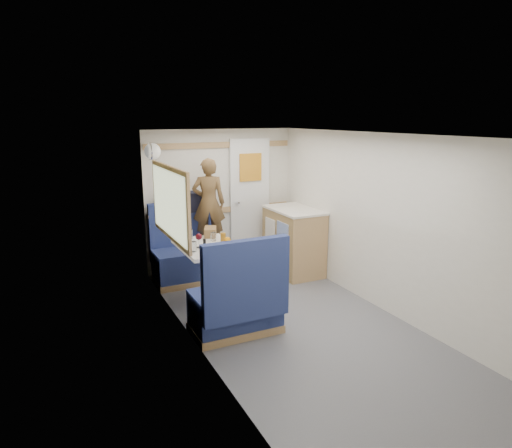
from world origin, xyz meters
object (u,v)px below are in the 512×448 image
tray (230,250)px  wine_glass (199,237)px  bench_far (187,259)px  pepper_grinder (204,243)px  dome_light (152,151)px  galley_counter (293,240)px  tumbler_left (193,247)px  bread_loaf (210,232)px  orange_fruit (227,240)px  tumbler_right (213,237)px  duffel_bag (182,202)px  person (209,203)px  cheese_block (218,251)px  tumbler_mid (190,234)px  bench_near (238,306)px  beer_glass (223,237)px  dinette_table (208,258)px

tray → wine_glass: wine_glass is taller
bench_far → pepper_grinder: bearing=-93.0°
dome_light → galley_counter: (1.86, -0.30, -1.28)m
tumbler_left → bread_loaf: bearing=54.0°
orange_fruit → tumbler_right: bearing=110.4°
duffel_bag → tumbler_right: bearing=-90.0°
person → wine_glass: person is taller
person → wine_glass: size_ratio=7.11×
cheese_block → tumbler_mid: bearing=96.0°
person → cheese_block: 1.29m
galley_counter → pepper_grinder: bearing=-159.2°
dome_light → cheese_block: (0.37, -1.23, -0.99)m
bench_near → bread_loaf: 1.34m
bench_far → tumbler_right: bearing=-80.1°
beer_glass → person: bearing=82.8°
wine_glass → person: bearing=63.5°
bench_far → pepper_grinder: bench_far is taller
dome_light → beer_glass: (0.61, -0.77, -0.98)m
pepper_grinder → bread_loaf: (0.22, 0.40, 0.01)m
galley_counter → tumbler_right: bearing=-163.4°
dinette_table → person: 1.02m
dinette_table → pepper_grinder: 0.20m
dinette_table → duffel_bag: bearing=87.7°
galley_counter → cheese_block: 1.77m
tray → tumbler_left: tumbler_left is taller
tumbler_right → pepper_grinder: tumbler_right is taller
beer_glass → orange_fruit: bearing=-94.4°
person → duffel_bag: person is taller
person → dome_light: bearing=18.3°
dome_light → tumbler_left: bearing=-80.8°
cheese_block → bread_loaf: bread_loaf is taller
cheese_block → dinette_table: bearing=87.7°
beer_glass → cheese_block: bearing=-117.6°
dome_light → galley_counter: dome_light is taller
bench_far → duffel_bag: duffel_bag is taller
duffel_bag → tumbler_mid: 0.80m
bench_far → pepper_grinder: size_ratio=12.12×
pepper_grinder → tumbler_mid: bearing=96.8°
bench_near → person: size_ratio=0.88×
cheese_block → wine_glass: (-0.11, 0.32, 0.09)m
dome_light → tumbler_right: dome_light is taller
dinette_table → dome_light: bearing=114.6°
dinette_table → tray: size_ratio=2.60×
orange_fruit → wine_glass: 0.34m
dome_light → tumbler_right: (0.51, -0.70, -0.98)m
galley_counter → person: bearing=166.1°
bench_near → cheese_block: 0.67m
cheese_block → pepper_grinder: bearing=95.1°
dome_light → orange_fruit: 1.48m
dinette_table → pepper_grinder: (-0.05, -0.02, 0.20)m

